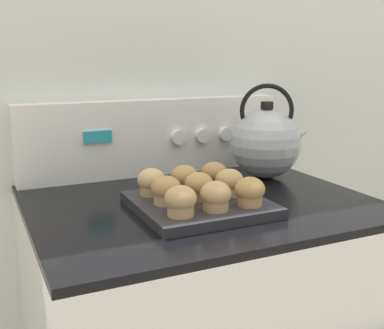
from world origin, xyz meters
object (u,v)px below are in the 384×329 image
object	(u,v)px
muffin_r1_c1	(199,187)
tea_kettle	(266,142)
muffin_r2_c1	(184,178)
muffin_pan	(199,204)
muffin_r1_c2	(229,183)
muffin_r1_c0	(166,190)
muffin_r0_c0	(181,201)
muffin_r2_c2	(214,175)
muffin_r0_c2	(250,192)
muffin_r2_c0	(151,182)
muffin_r0_c1	(216,196)

from	to	relation	value
muffin_r1_c1	tea_kettle	bearing A→B (deg)	31.23
muffin_r2_c1	tea_kettle	bearing A→B (deg)	18.47
muffin_pan	muffin_r1_c2	distance (m)	0.09
muffin_pan	muffin_r1_c0	size ratio (longest dim) A/B	4.34
muffin_r1_c1	muffin_r2_c1	world-z (taller)	same
muffin_r0_c0	muffin_r2_c2	size ratio (longest dim) A/B	1.00
muffin_r0_c2	muffin_r2_c2	distance (m)	0.17
muffin_r1_c0	muffin_r2_c1	size ratio (longest dim) A/B	1.00
muffin_r0_c2	muffin_r2_c1	distance (m)	0.18
muffin_r0_c0	muffin_r1_c0	distance (m)	0.09
muffin_r1_c1	muffin_r1_c2	world-z (taller)	same
muffin_r2_c0	muffin_r1_c0	bearing A→B (deg)	-87.11
muffin_r1_c0	muffin_r2_c1	world-z (taller)	same
muffin_r1_c1	tea_kettle	size ratio (longest dim) A/B	0.25
muffin_r2_c1	muffin_r2_c2	distance (m)	0.08
muffin_r0_c2	muffin_pan	bearing A→B (deg)	134.00
muffin_r1_c1	muffin_r0_c0	bearing A→B (deg)	-133.96
muffin_r2_c2	muffin_r2_c0	bearing A→B (deg)	179.67
muffin_r1_c1	muffin_r1_c2	bearing A→B (deg)	0.27
muffin_r0_c0	muffin_r1_c1	distance (m)	0.12
muffin_r0_c0	muffin_r2_c1	bearing A→B (deg)	63.69
muffin_r1_c1	muffin_r2_c1	size ratio (longest dim) A/B	1.00
muffin_pan	muffin_r1_c1	world-z (taller)	muffin_r1_c1
muffin_r0_c0	muffin_r2_c1	distance (m)	0.18
muffin_r2_c0	muffin_r1_c2	bearing A→B (deg)	-26.81
muffin_r2_c1	muffin_r2_c2	xyz separation A→B (m)	(0.08, 0.00, 0.00)
muffin_pan	muffin_r2_c2	world-z (taller)	muffin_r2_c2
muffin_pan	muffin_r2_c0	bearing A→B (deg)	134.64
muffin_r0_c1	muffin_r0_c2	world-z (taller)	same
muffin_r2_c2	muffin_r0_c2	bearing A→B (deg)	-89.78
muffin_r1_c1	muffin_pan	bearing A→B (deg)	-96.39
muffin_pan	tea_kettle	size ratio (longest dim) A/B	1.07
muffin_r0_c2	muffin_r2_c1	bearing A→B (deg)	115.87
muffin_r0_c2	muffin_r1_c1	distance (m)	0.12
muffin_r1_c2	muffin_r2_c1	size ratio (longest dim) A/B	1.00
muffin_r2_c2	tea_kettle	distance (m)	0.24
muffin_r1_c2	muffin_r1_c1	bearing A→B (deg)	-179.73
muffin_r1_c2	tea_kettle	size ratio (longest dim) A/B	0.25
muffin_r1_c1	muffin_r1_c2	xyz separation A→B (m)	(0.08, 0.00, 0.00)
muffin_r0_c0	muffin_pan	bearing A→B (deg)	45.51
muffin_r1_c1	muffin_r2_c1	bearing A→B (deg)	89.96
muffin_r0_c1	tea_kettle	bearing A→B (deg)	41.53
muffin_r2_c0	muffin_pan	bearing A→B (deg)	-45.36
muffin_r0_c0	muffin_r2_c1	xyz separation A→B (m)	(0.08, 0.17, 0.00)
muffin_r1_c2	muffin_r2_c1	bearing A→B (deg)	134.29
muffin_r2_c0	tea_kettle	world-z (taller)	tea_kettle
muffin_pan	muffin_r0_c1	xyz separation A→B (m)	(-0.00, -0.08, 0.04)
muffin_pan	muffin_r0_c0	world-z (taller)	muffin_r0_c0
muffin_r0_c1	muffin_r2_c1	xyz separation A→B (m)	(0.00, 0.17, 0.00)
muffin_r2_c0	muffin_r2_c1	distance (m)	0.08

